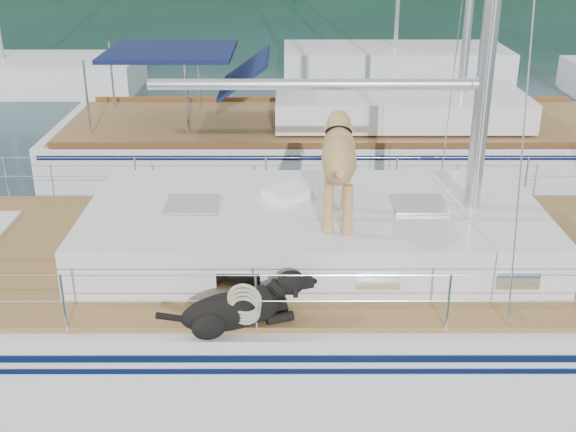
{
  "coord_description": "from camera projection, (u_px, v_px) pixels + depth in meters",
  "views": [
    {
      "loc": [
        0.49,
        -7.66,
        4.88
      ],
      "look_at": [
        0.5,
        0.2,
        1.6
      ],
      "focal_mm": 45.0,
      "sensor_mm": 36.0,
      "label": 1
    }
  ],
  "objects": [
    {
      "name": "main_sailboat",
      "position": [
        255.0,
        293.0,
        8.67
      ],
      "size": [
        12.0,
        4.02,
        14.01
      ],
      "color": "white",
      "rests_on": "ground"
    },
    {
      "name": "bg_boat_west",
      "position": [
        5.0,
        75.0,
        21.68
      ],
      "size": [
        8.0,
        3.0,
        11.65
      ],
      "color": "white",
      "rests_on": "ground"
    },
    {
      "name": "ground",
      "position": [
        248.0,
        341.0,
        8.94
      ],
      "size": [
        120.0,
        120.0,
        0.0
      ],
      "primitive_type": "plane",
      "color": "black",
      "rests_on": "ground"
    },
    {
      "name": "neighbor_sailboat",
      "position": [
        342.0,
        146.0,
        14.4
      ],
      "size": [
        11.0,
        3.5,
        13.3
      ],
      "color": "white",
      "rests_on": "ground"
    },
    {
      "name": "bg_boat_center",
      "position": [
        394.0,
        62.0,
        23.54
      ],
      "size": [
        7.2,
        3.0,
        11.65
      ],
      "color": "white",
      "rests_on": "ground"
    }
  ]
}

